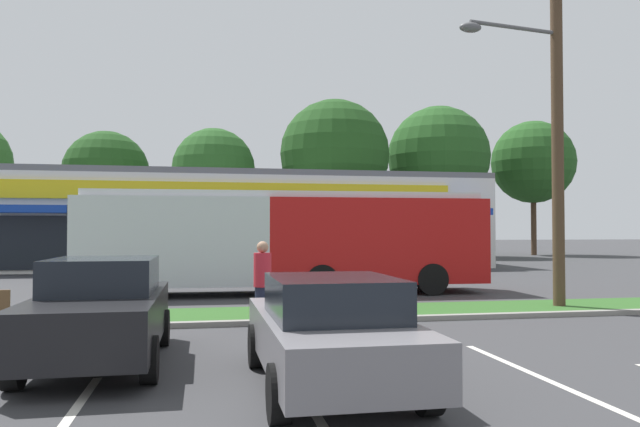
{
  "coord_description": "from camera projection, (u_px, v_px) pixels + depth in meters",
  "views": [
    {
      "loc": [
        -4.02,
        -0.35,
        2.04
      ],
      "look_at": [
        -0.47,
        18.1,
        2.56
      ],
      "focal_mm": 34.26,
      "sensor_mm": 36.0,
      "label": 1
    }
  ],
  "objects": [
    {
      "name": "grass_median",
      "position": [
        371.0,
        312.0,
        14.8
      ],
      "size": [
        56.0,
        2.2,
        0.12
      ],
      "primitive_type": "cube",
      "color": "#2D5B23",
      "rests_on": "ground_plane"
    },
    {
      "name": "curb_lip",
      "position": [
        386.0,
        319.0,
        13.6
      ],
      "size": [
        56.0,
        0.24,
        0.12
      ],
      "primitive_type": "cube",
      "color": "gray",
      "rests_on": "ground_plane"
    },
    {
      "name": "parking_stripe_1",
      "position": [
        299.0,
        386.0,
        7.96
      ],
      "size": [
        0.12,
        4.8,
        0.01
      ],
      "primitive_type": "cube",
      "color": "silver",
      "rests_on": "ground_plane"
    },
    {
      "name": "parking_stripe_2",
      "position": [
        544.0,
        379.0,
        8.38
      ],
      "size": [
        0.12,
        4.8,
        0.01
      ],
      "primitive_type": "cube",
      "color": "silver",
      "rests_on": "ground_plane"
    },
    {
      "name": "storefront_building",
      "position": [
        232.0,
        221.0,
        35.22
      ],
      "size": [
        27.68,
        11.74,
        5.14
      ],
      "color": "silver",
      "rests_on": "ground_plane"
    },
    {
      "name": "tree_left",
      "position": [
        106.0,
        173.0,
        44.34
      ],
      "size": [
        6.14,
        6.14,
        9.26
      ],
      "color": "#473323",
      "rests_on": "ground_plane"
    },
    {
      "name": "tree_mid_left",
      "position": [
        214.0,
        170.0,
        42.71
      ],
      "size": [
        5.79,
        5.79,
        9.19
      ],
      "color": "#473323",
      "rests_on": "ground_plane"
    },
    {
      "name": "tree_mid",
      "position": [
        335.0,
        154.0,
        43.7
      ],
      "size": [
        7.84,
        7.84,
        11.41
      ],
      "color": "#473323",
      "rests_on": "ground_plane"
    },
    {
      "name": "tree_mid_right",
      "position": [
        439.0,
        157.0,
        47.13
      ],
      "size": [
        7.83,
        7.83,
        11.63
      ],
      "color": "#473323",
      "rests_on": "ground_plane"
    },
    {
      "name": "tree_right",
      "position": [
        533.0,
        162.0,
        50.32
      ],
      "size": [
        6.78,
        6.78,
        11.06
      ],
      "color": "#473323",
      "rests_on": "ground_plane"
    },
    {
      "name": "utility_pole",
      "position": [
        553.0,
        103.0,
        15.64
      ],
      "size": [
        3.11,
        2.39,
        9.91
      ],
      "color": "#4C3826",
      "rests_on": "ground_plane"
    },
    {
      "name": "city_bus",
      "position": [
        286.0,
        239.0,
        19.6
      ],
      "size": [
        12.89,
        2.92,
        3.25
      ],
      "rotation": [
        0.0,
        0.0,
        3.12
      ],
      "color": "#B71414",
      "rests_on": "ground_plane"
    },
    {
      "name": "car_0",
      "position": [
        330.0,
        331.0,
        7.88
      ],
      "size": [
        1.87,
        4.38,
        1.45
      ],
      "rotation": [
        0.0,
        0.0,
        1.57
      ],
      "color": "slate",
      "rests_on": "ground_plane"
    },
    {
      "name": "car_2",
      "position": [
        101.0,
        311.0,
        9.33
      ],
      "size": [
        1.9,
        4.36,
        1.61
      ],
      "rotation": [
        0.0,
        0.0,
        -1.57
      ],
      "color": "black",
      "rests_on": "ground_plane"
    },
    {
      "name": "pedestrian_by_pole",
      "position": [
        262.0,
        285.0,
        12.55
      ],
      "size": [
        0.37,
        0.37,
        1.82
      ],
      "rotation": [
        0.0,
        0.0,
        0.84
      ],
      "color": "#1E2338",
      "rests_on": "ground_plane"
    }
  ]
}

